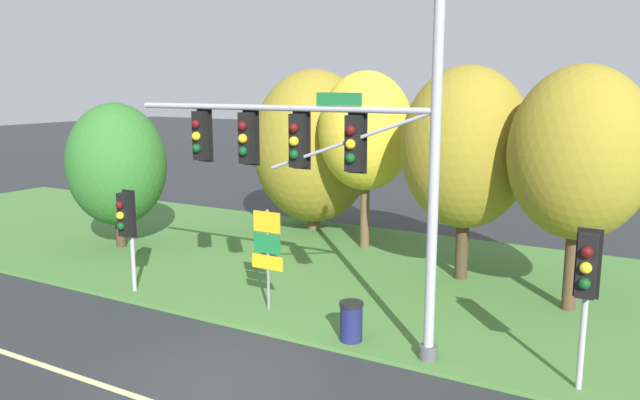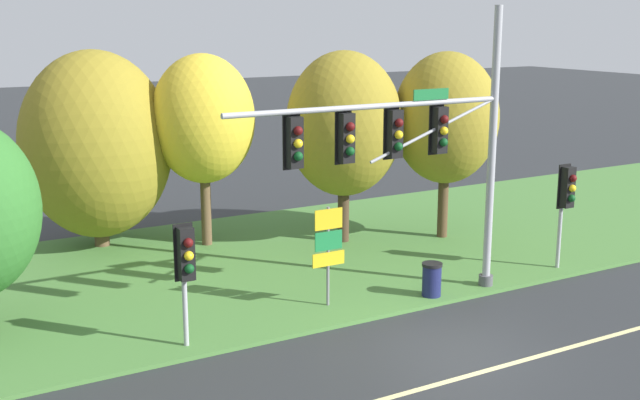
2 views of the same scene
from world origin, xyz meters
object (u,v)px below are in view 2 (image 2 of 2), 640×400
object	(u,v)px
route_sign_post	(328,244)
trash_bin	(432,279)
tree_left_of_mast	(96,145)
tree_tall_centre	(446,118)
traffic_signal_mast	(415,142)
pedestrian_signal_further_along	(566,194)
tree_behind_signpost	(203,119)
pedestrian_signal_near_kerb	(186,260)
tree_mid_verge	(344,124)

from	to	relation	value
route_sign_post	trash_bin	bearing A→B (deg)	-14.93
tree_left_of_mast	trash_bin	size ratio (longest dim) A/B	6.95
tree_left_of_mast	tree_tall_centre	world-z (taller)	tree_left_of_mast
traffic_signal_mast	trash_bin	distance (m)	3.91
traffic_signal_mast	tree_left_of_mast	xyz separation A→B (m)	(-5.77, 9.50, -0.92)
traffic_signal_mast	pedestrian_signal_further_along	size ratio (longest dim) A/B	2.54
tree_behind_signpost	pedestrian_signal_further_along	bearing A→B (deg)	-43.33
traffic_signal_mast	trash_bin	xyz separation A→B (m)	(0.74, 0.06, -3.84)
route_sign_post	tree_left_of_mast	distance (m)	9.58
pedestrian_signal_near_kerb	tree_tall_centre	bearing A→B (deg)	23.16
tree_left_of_mast	tree_mid_verge	world-z (taller)	tree_left_of_mast
tree_mid_verge	tree_tall_centre	xyz separation A→B (m)	(3.28, -1.22, 0.12)
pedestrian_signal_further_along	tree_mid_verge	world-z (taller)	tree_mid_verge
route_sign_post	tree_behind_signpost	distance (m)	7.52
tree_left_of_mast	tree_behind_signpost	world-z (taller)	tree_left_of_mast
tree_behind_signpost	tree_mid_verge	bearing A→B (deg)	-24.61
tree_behind_signpost	tree_mid_verge	xyz separation A→B (m)	(4.19, -1.92, -0.21)
pedestrian_signal_near_kerb	tree_tall_centre	xyz separation A→B (m)	(11.08, 4.74, 2.01)
tree_mid_verge	trash_bin	world-z (taller)	tree_mid_verge
traffic_signal_mast	pedestrian_signal_further_along	bearing A→B (deg)	0.28
traffic_signal_mast	tree_mid_verge	bearing A→B (deg)	75.77
tree_behind_signpost	route_sign_post	bearing A→B (deg)	-85.24
route_sign_post	tree_mid_verge	xyz separation A→B (m)	(3.60, 5.14, 2.32)
route_sign_post	tree_left_of_mast	xyz separation A→B (m)	(-3.68, 8.68, 1.71)
traffic_signal_mast	tree_tall_centre	distance (m)	6.74
tree_left_of_mast	tree_tall_centre	xyz separation A→B (m)	(10.55, -4.76, 0.72)
tree_tall_centre	trash_bin	size ratio (longest dim) A/B	6.84
pedestrian_signal_near_kerb	route_sign_post	size ratio (longest dim) A/B	1.10
tree_left_of_mast	trash_bin	world-z (taller)	tree_left_of_mast
pedestrian_signal_near_kerb	trash_bin	world-z (taller)	pedestrian_signal_near_kerb
traffic_signal_mast	pedestrian_signal_near_kerb	bearing A→B (deg)	-179.98
route_sign_post	tree_behind_signpost	xyz separation A→B (m)	(-0.59, 7.06, 2.53)
route_sign_post	trash_bin	distance (m)	3.17
tree_mid_verge	traffic_signal_mast	bearing A→B (deg)	-104.23
tree_behind_signpost	trash_bin	world-z (taller)	tree_behind_signpost
pedestrian_signal_further_along	tree_left_of_mast	xyz separation A→B (m)	(-11.41, 9.47, 1.06)
trash_bin	pedestrian_signal_further_along	bearing A→B (deg)	-0.40
tree_left_of_mast	tree_behind_signpost	distance (m)	3.58
traffic_signal_mast	pedestrian_signal_near_kerb	size ratio (longest dim) A/B	2.77
tree_behind_signpost	trash_bin	distance (m)	9.31
pedestrian_signal_further_along	tree_tall_centre	bearing A→B (deg)	100.30
route_sign_post	tree_tall_centre	bearing A→B (deg)	29.69
pedestrian_signal_near_kerb	route_sign_post	world-z (taller)	pedestrian_signal_near_kerb
traffic_signal_mast	tree_left_of_mast	bearing A→B (deg)	121.25
tree_tall_centre	tree_behind_signpost	bearing A→B (deg)	157.20
route_sign_post	tree_mid_verge	size ratio (longest dim) A/B	0.42
pedestrian_signal_near_kerb	tree_tall_centre	size ratio (longest dim) A/B	0.46
pedestrian_signal_near_kerb	tree_behind_signpost	world-z (taller)	tree_behind_signpost
tree_left_of_mast	tree_behind_signpost	size ratio (longest dim) A/B	1.02
traffic_signal_mast	pedestrian_signal_further_along	xyz separation A→B (m)	(5.64, 0.03, -1.98)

